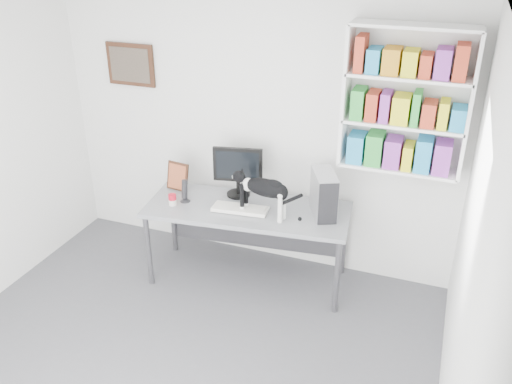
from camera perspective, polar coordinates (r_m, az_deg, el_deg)
room at (r=3.65m, az=-11.41°, el=-3.90°), size 4.01×4.01×2.70m
bookshelf at (r=4.69m, az=15.52°, el=9.25°), size 1.03×0.28×1.24m
wall_art at (r=5.67m, az=-13.07°, el=12.93°), size 0.52×0.04×0.42m
desk at (r=5.24m, az=-0.87°, el=-5.46°), size 1.96×0.95×0.79m
monitor at (r=5.17m, az=-1.91°, el=2.18°), size 0.51×0.32×0.50m
keyboard at (r=4.98m, az=-1.67°, el=-1.77°), size 0.53×0.25×0.04m
pc_tower at (r=4.88m, az=7.14°, el=-0.19°), size 0.33×0.44×0.41m
speaker at (r=5.15m, az=-7.52°, el=0.16°), size 0.10×0.10×0.23m
leaning_print at (r=5.38m, az=-8.25°, el=1.69°), size 0.25×0.13×0.29m
soup_can at (r=5.12m, az=-8.78°, el=-0.80°), size 0.09×0.09×0.11m
cat at (r=4.81m, az=0.87°, el=-0.51°), size 0.64×0.26×0.38m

